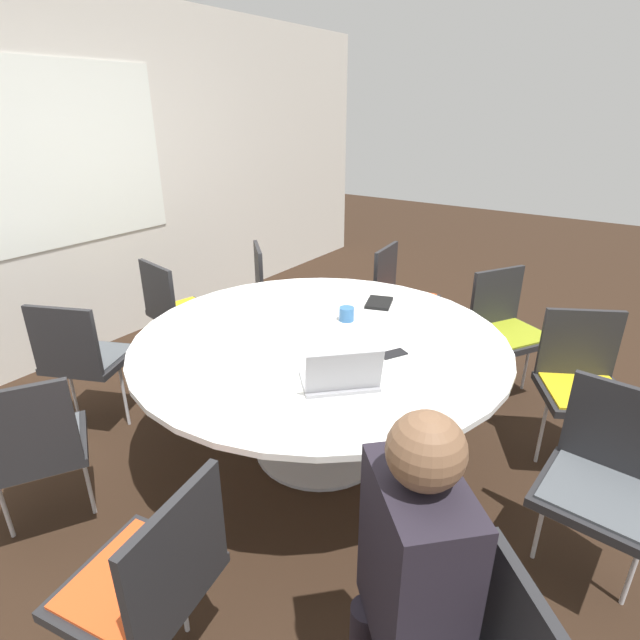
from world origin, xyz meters
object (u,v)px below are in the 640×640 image
at_px(chair_3, 507,323).
at_px(laptop, 341,377).
at_px(chair_2, 583,377).
at_px(cell_phone, 393,354).
at_px(chair_5, 275,287).
at_px(chair_9, 151,576).
at_px(person_0, 408,572).
at_px(coffee_cup, 346,314).
at_px(chair_7, 82,354).
at_px(chair_6, 176,306).
at_px(chair_8, 30,444).
at_px(chair_1, 606,474).
at_px(spiral_notebook, 379,303).
at_px(chair_4, 399,291).

distance_m(chair_3, laptop, 1.70).
bearing_deg(chair_2, cell_phone, 12.76).
distance_m(chair_2, cell_phone, 1.09).
bearing_deg(chair_3, laptop, 20.46).
bearing_deg(chair_5, chair_9, -15.61).
bearing_deg(laptop, person_0, 89.07).
bearing_deg(chair_2, chair_3, -71.96).
distance_m(chair_9, coffee_cup, 1.72).
xyz_separation_m(chair_7, chair_9, (-0.76, -1.60, 0.00)).
relative_size(chair_6, laptop, 2.09).
height_order(chair_8, coffee_cup, chair_8).
distance_m(chair_1, chair_2, 0.83).
bearing_deg(chair_3, chair_5, -48.60).
bearing_deg(chair_2, chair_8, 18.11).
relative_size(chair_2, chair_6, 1.00).
bearing_deg(spiral_notebook, chair_9, -172.00).
xyz_separation_m(chair_8, chair_9, (-0.13, -0.99, 0.00)).
relative_size(chair_3, person_0, 0.71).
height_order(chair_2, coffee_cup, chair_2).
height_order(chair_4, cell_phone, chair_4).
relative_size(chair_9, spiral_notebook, 3.54).
bearing_deg(person_0, chair_3, -35.74).
relative_size(chair_1, chair_4, 1.00).
distance_m(chair_5, person_0, 2.93).
relative_size(chair_2, cell_phone, 5.59).
bearing_deg(cell_phone, chair_7, 111.64).
bearing_deg(chair_1, chair_9, 55.15).
bearing_deg(person_0, chair_9, 69.73).
distance_m(chair_7, spiral_notebook, 1.83).
distance_m(chair_1, chair_4, 2.21).
height_order(chair_3, coffee_cup, chair_3).
bearing_deg(chair_6, chair_8, -52.43).
relative_size(chair_5, chair_9, 1.00).
distance_m(chair_3, person_0, 2.38).
xyz_separation_m(chair_5, person_0, (-2.01, -2.12, 0.19)).
bearing_deg(coffee_cup, chair_3, -34.28).
bearing_deg(person_0, coffee_cup, -6.97).
bearing_deg(chair_6, spiral_notebook, 26.42).
height_order(chair_1, chair_8, same).
height_order(chair_7, person_0, person_0).
relative_size(chair_1, chair_3, 1.00).
bearing_deg(chair_9, person_0, -75.82).
height_order(chair_3, chair_9, same).
bearing_deg(laptop, chair_5, -86.45).
distance_m(chair_2, chair_5, 2.32).
bearing_deg(chair_7, chair_9, -49.19).
bearing_deg(chair_9, chair_3, -17.70).
distance_m(chair_3, coffee_cup, 1.23).
bearing_deg(chair_5, chair_3, 53.99).
height_order(person_0, coffee_cup, person_0).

